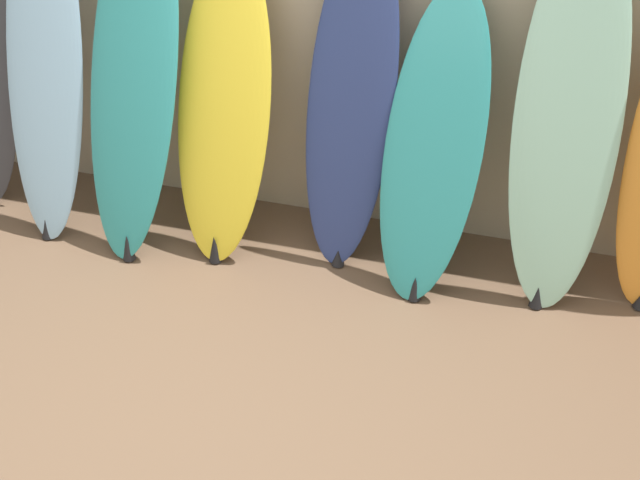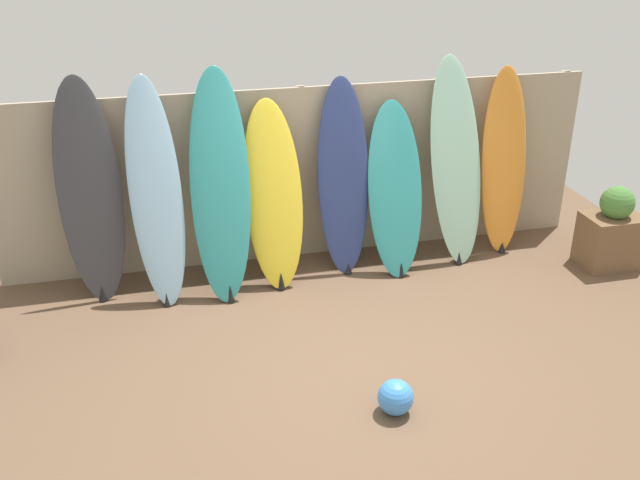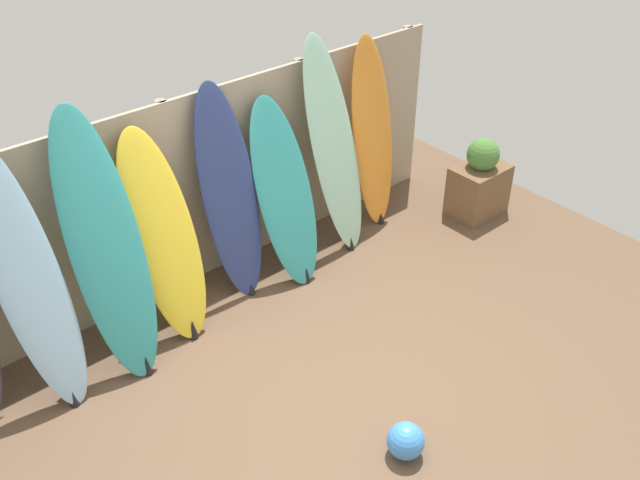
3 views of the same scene
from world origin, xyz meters
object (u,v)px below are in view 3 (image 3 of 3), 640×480
at_px(surfboard_navy_4, 230,195).
at_px(surfboard_skyblue_1, 29,281).
at_px(surfboard_yellow_3, 164,238).
at_px(surfboard_teal_5, 285,194).
at_px(surfboard_seafoam_6, 334,148).
at_px(beach_ball, 406,441).
at_px(planter_box, 479,182).
at_px(surfboard_teal_2, 107,249).
at_px(surfboard_orange_7, 372,134).

bearing_deg(surfboard_navy_4, surfboard_skyblue_1, -175.64).
bearing_deg(surfboard_navy_4, surfboard_yellow_3, -171.62).
relative_size(surfboard_teal_5, surfboard_seafoam_6, 0.81).
distance_m(surfboard_navy_4, beach_ball, 2.55).
height_order(surfboard_skyblue_1, beach_ball, surfboard_skyblue_1).
distance_m(surfboard_yellow_3, surfboard_navy_4, 0.73).
xyz_separation_m(surfboard_skyblue_1, planter_box, (4.49, -0.53, -0.64)).
bearing_deg(surfboard_yellow_3, surfboard_seafoam_6, 2.09).
height_order(surfboard_teal_2, planter_box, surfboard_teal_2).
xyz_separation_m(surfboard_seafoam_6, beach_ball, (-1.42, -2.37, -0.89)).
bearing_deg(surfboard_teal_2, surfboard_seafoam_6, 3.32).
bearing_deg(surfboard_orange_7, surfboard_skyblue_1, -177.39).
bearing_deg(surfboard_teal_5, beach_ball, -108.23).
bearing_deg(planter_box, surfboard_orange_7, 143.46).
distance_m(surfboard_navy_4, surfboard_seafoam_6, 1.18).
bearing_deg(surfboard_navy_4, surfboard_orange_7, 0.77).
bearing_deg(beach_ball, surfboard_orange_7, 50.69).
xyz_separation_m(surfboard_skyblue_1, surfboard_navy_4, (1.82, 0.14, -0.06)).
distance_m(surfboard_teal_2, surfboard_orange_7, 2.98).
relative_size(surfboard_skyblue_1, surfboard_yellow_3, 1.16).
bearing_deg(surfboard_navy_4, surfboard_seafoam_6, -1.80).
height_order(surfboard_seafoam_6, surfboard_orange_7, surfboard_seafoam_6).
bearing_deg(surfboard_teal_2, surfboard_navy_4, 8.16).
xyz_separation_m(surfboard_navy_4, surfboard_orange_7, (1.74, 0.02, 0.01)).
bearing_deg(surfboard_navy_4, surfboard_teal_2, -171.84).
bearing_deg(surfboard_teal_5, surfboard_orange_7, 7.27).
distance_m(surfboard_skyblue_1, surfboard_orange_7, 3.56).
bearing_deg(surfboard_skyblue_1, surfboard_yellow_3, 1.70).
bearing_deg(surfboard_orange_7, beach_ball, -129.31).
bearing_deg(surfboard_skyblue_1, surfboard_orange_7, 2.61).
distance_m(surfboard_navy_4, surfboard_teal_5, 0.53).
xyz_separation_m(surfboard_skyblue_1, beach_ball, (1.57, -2.27, -0.88)).
height_order(surfboard_yellow_3, surfboard_teal_5, surfboard_yellow_3).
height_order(surfboard_yellow_3, surfboard_seafoam_6, surfboard_seafoam_6).
xyz_separation_m(surfboard_teal_2, surfboard_orange_7, (2.97, 0.20, -0.07)).
distance_m(planter_box, beach_ball, 3.41).
height_order(surfboard_skyblue_1, surfboard_yellow_3, surfboard_skyblue_1).
distance_m(surfboard_teal_2, surfboard_teal_5, 1.74).
xyz_separation_m(surfboard_orange_7, planter_box, (0.93, -0.69, -0.60)).
distance_m(surfboard_yellow_3, planter_box, 3.48).
relative_size(surfboard_seafoam_6, planter_box, 2.40).
xyz_separation_m(surfboard_skyblue_1, surfboard_yellow_3, (1.10, 0.03, -0.14)).
bearing_deg(surfboard_teal_5, surfboard_teal_2, -178.63).
distance_m(surfboard_teal_2, surfboard_navy_4, 1.25).
relative_size(surfboard_seafoam_6, beach_ball, 7.71).
relative_size(surfboard_yellow_3, surfboard_navy_4, 0.92).
height_order(surfboard_teal_2, surfboard_seafoam_6, surfboard_teal_2).
relative_size(surfboard_skyblue_1, surfboard_navy_4, 1.07).
height_order(surfboard_orange_7, beach_ball, surfboard_orange_7).
xyz_separation_m(surfboard_yellow_3, surfboard_navy_4, (0.72, 0.11, 0.08)).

